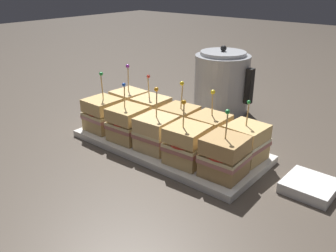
{
  "coord_description": "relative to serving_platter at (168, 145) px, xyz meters",
  "views": [
    {
      "loc": [
        0.55,
        -0.66,
        0.43
      ],
      "look_at": [
        0.0,
        0.0,
        0.07
      ],
      "focal_mm": 38.0,
      "sensor_mm": 36.0,
      "label": 1
    }
  ],
  "objects": [
    {
      "name": "sandwich_front_right",
      "position": [
        0.1,
        -0.05,
        0.05
      ],
      "size": [
        0.1,
        0.1,
        0.16
      ],
      "color": "tan",
      "rests_on": "serving_platter"
    },
    {
      "name": "sandwich_back_right",
      "position": [
        0.1,
        0.05,
        0.05
      ],
      "size": [
        0.09,
        0.09,
        0.16
      ],
      "color": "tan",
      "rests_on": "serving_platter"
    },
    {
      "name": "sandwich_back_far_left",
      "position": [
        -0.2,
        0.05,
        0.05
      ],
      "size": [
        0.1,
        0.1,
        0.17
      ],
      "color": "#DBB77A",
      "rests_on": "serving_platter"
    },
    {
      "name": "sandwich_front_far_right",
      "position": [
        0.2,
        -0.05,
        0.05
      ],
      "size": [
        0.09,
        0.09,
        0.16
      ],
      "color": "tan",
      "rests_on": "serving_platter"
    },
    {
      "name": "sandwich_back_far_right",
      "position": [
        0.2,
        0.05,
        0.05
      ],
      "size": [
        0.1,
        0.1,
        0.15
      ],
      "color": "tan",
      "rests_on": "serving_platter"
    },
    {
      "name": "sandwich_front_center",
      "position": [
        -0.0,
        -0.05,
        0.05
      ],
      "size": [
        0.1,
        0.1,
        0.17
      ],
      "color": "#DBB77A",
      "rests_on": "serving_platter"
    },
    {
      "name": "sandwich_front_left",
      "position": [
        -0.1,
        -0.05,
        0.05
      ],
      "size": [
        0.1,
        0.1,
        0.16
      ],
      "color": "tan",
      "rests_on": "serving_platter"
    },
    {
      "name": "napkin_stack",
      "position": [
        0.37,
        0.04,
        0.0
      ],
      "size": [
        0.11,
        0.11,
        0.02
      ],
      "color": "white",
      "rests_on": "ground_plane"
    },
    {
      "name": "ground_plane",
      "position": [
        0.0,
        0.0,
        -0.01
      ],
      "size": [
        6.0,
        6.0,
        0.0
      ],
      "primitive_type": "plane",
      "color": "#4C4238"
    },
    {
      "name": "serving_platter",
      "position": [
        0.0,
        0.0,
        0.0
      ],
      "size": [
        0.52,
        0.23,
        0.02
      ],
      "color": "white",
      "rests_on": "ground_plane"
    },
    {
      "name": "sandwich_front_far_left",
      "position": [
        -0.21,
        -0.05,
        0.05
      ],
      "size": [
        0.09,
        0.09,
        0.17
      ],
      "color": "tan",
      "rests_on": "serving_platter"
    },
    {
      "name": "sandwich_back_center",
      "position": [
        0.0,
        0.05,
        0.05
      ],
      "size": [
        0.1,
        0.1,
        0.16
      ],
      "color": "tan",
      "rests_on": "serving_platter"
    },
    {
      "name": "sandwich_back_left",
      "position": [
        -0.1,
        0.05,
        0.05
      ],
      "size": [
        0.09,
        0.09,
        0.16
      ],
      "color": "#DBB77A",
      "rests_on": "serving_platter"
    },
    {
      "name": "kettle_steel",
      "position": [
        -0.05,
        0.35,
        0.09
      ],
      "size": [
        0.21,
        0.18,
        0.22
      ],
      "color": "#B7BABF",
      "rests_on": "ground_plane"
    }
  ]
}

